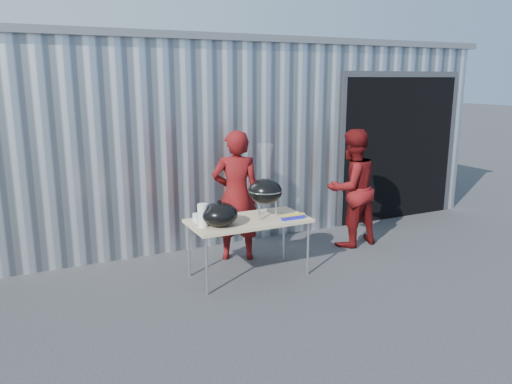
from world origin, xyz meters
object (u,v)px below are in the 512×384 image
folding_table (249,222)px  person_bystander (351,188)px  person_cook (236,196)px  kettle_grill (265,185)px

folding_table → person_bystander: size_ratio=0.85×
person_cook → person_bystander: 1.80m
kettle_grill → folding_table: bearing=-179.6°
person_bystander → person_cook: bearing=-11.5°
person_cook → kettle_grill: bearing=121.6°
folding_table → person_bystander: (1.91, 0.43, 0.17)m
kettle_grill → person_cook: (-0.11, 0.65, -0.26)m
person_cook → person_bystander: (1.79, -0.22, -0.03)m
person_bystander → kettle_grill: bearing=9.9°
person_bystander → folding_table: bearing=8.3°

